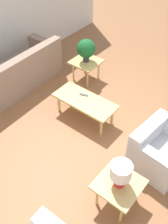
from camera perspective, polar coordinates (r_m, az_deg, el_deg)
ground_plane at (r=4.79m, az=4.34°, el=-4.70°), size 14.00×14.00×0.00m
sofa at (r=5.83m, az=-14.24°, el=8.10°), size 0.93×2.09×0.85m
armchair at (r=4.30m, az=16.05°, el=-8.16°), size 0.84×0.91×0.72m
coffee_table at (r=4.82m, az=0.18°, el=2.19°), size 1.20×0.52×0.43m
side_table_plant at (r=5.81m, az=0.45°, el=10.53°), size 0.59×0.59×0.47m
side_table_lamp at (r=3.68m, az=7.52°, el=-15.68°), size 0.59×0.59×0.47m
potted_plant at (r=5.63m, az=0.47°, el=13.57°), size 0.40×0.40×0.50m
table_lamp at (r=3.42m, az=8.00°, el=-12.95°), size 0.28×0.28×0.40m
remote_control at (r=4.89m, az=-0.05°, el=3.79°), size 0.16×0.09×0.02m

